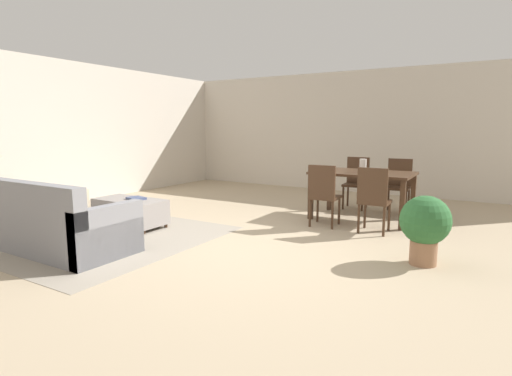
# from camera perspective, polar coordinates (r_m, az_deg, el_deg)

# --- Properties ---
(ground_plane) EXTENTS (10.80, 10.80, 0.00)m
(ground_plane) POSITION_cam_1_polar(r_m,az_deg,el_deg) (4.96, -1.68, -8.45)
(ground_plane) COLOR tan
(wall_back) EXTENTS (9.00, 0.12, 2.70)m
(wall_back) POSITION_cam_1_polar(r_m,az_deg,el_deg) (9.35, 15.20, 7.64)
(wall_back) COLOR beige
(wall_back) RESTS_ON ground_plane
(wall_left) EXTENTS (0.12, 11.00, 2.70)m
(wall_left) POSITION_cam_1_polar(r_m,az_deg,el_deg) (8.37, -26.79, 6.96)
(wall_left) COLOR beige
(wall_left) RESTS_ON ground_plane
(area_rug) EXTENTS (3.00, 2.80, 0.01)m
(area_rug) POSITION_cam_1_polar(r_m,az_deg,el_deg) (5.91, -21.83, -6.23)
(area_rug) COLOR gray
(area_rug) RESTS_ON ground_plane
(couch) EXTENTS (2.26, 0.89, 0.86)m
(couch) POSITION_cam_1_polar(r_m,az_deg,el_deg) (5.51, -27.57, -4.55)
(couch) COLOR gray
(couch) RESTS_ON ground_plane
(ottoman_table) EXTENTS (1.08, 0.53, 0.41)m
(ottoman_table) POSITION_cam_1_polar(r_m,az_deg,el_deg) (6.21, -17.39, -3.12)
(ottoman_table) COLOR gray
(ottoman_table) RESTS_ON ground_plane
(dining_table) EXTENTS (1.52, 0.96, 0.76)m
(dining_table) POSITION_cam_1_polar(r_m,az_deg,el_deg) (6.58, 14.89, 1.42)
(dining_table) COLOR #422B1C
(dining_table) RESTS_ON ground_plane
(dining_chair_near_left) EXTENTS (0.42, 0.42, 0.92)m
(dining_chair_near_left) POSITION_cam_1_polar(r_m,az_deg,el_deg) (5.95, 9.54, -0.56)
(dining_chair_near_left) COLOR #422B1C
(dining_chair_near_left) RESTS_ON ground_plane
(dining_chair_near_right) EXTENTS (0.41, 0.41, 0.92)m
(dining_chair_near_right) POSITION_cam_1_polar(r_m,az_deg,el_deg) (5.72, 16.33, -1.16)
(dining_chair_near_right) COLOR #422B1C
(dining_chair_near_right) RESTS_ON ground_plane
(dining_chair_far_left) EXTENTS (0.43, 0.43, 0.92)m
(dining_chair_far_left) POSITION_cam_1_polar(r_m,az_deg,el_deg) (7.51, 14.06, 1.18)
(dining_chair_far_left) COLOR #422B1C
(dining_chair_far_left) RESTS_ON ground_plane
(dining_chair_far_right) EXTENTS (0.42, 0.42, 0.92)m
(dining_chair_far_right) POSITION_cam_1_polar(r_m,az_deg,el_deg) (7.35, 19.55, 0.78)
(dining_chair_far_right) COLOR #422B1C
(dining_chair_far_right) RESTS_ON ground_plane
(vase_centerpiece) EXTENTS (0.11, 0.11, 0.21)m
(vase_centerpiece) POSITION_cam_1_polar(r_m,az_deg,el_deg) (6.52, 14.92, 3.10)
(vase_centerpiece) COLOR silver
(vase_centerpiece) RESTS_ON dining_table
(book_on_ottoman) EXTENTS (0.30, 0.26, 0.03)m
(book_on_ottoman) POSITION_cam_1_polar(r_m,az_deg,el_deg) (6.13, -16.63, -1.41)
(book_on_ottoman) COLOR #3F4C72
(book_on_ottoman) RESTS_ON ottoman_table
(potted_plant) EXTENTS (0.52, 0.52, 0.75)m
(potted_plant) POSITION_cam_1_polar(r_m,az_deg,el_deg) (4.62, 22.84, -4.76)
(potted_plant) COLOR #996B4C
(potted_plant) RESTS_ON ground_plane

